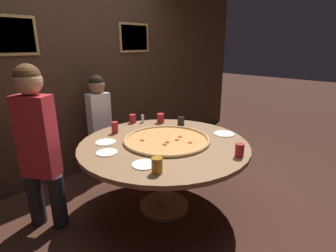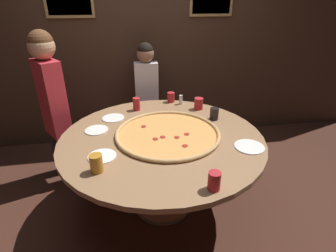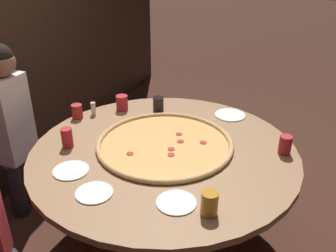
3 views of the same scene
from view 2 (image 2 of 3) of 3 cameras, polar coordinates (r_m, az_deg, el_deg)
The scene contains 17 objects.
ground_plane at distance 2.59m, azimuth -1.17°, elevation -16.69°, with size 24.00×24.00×0.00m, color #422319.
back_wall at distance 3.34m, azimuth -5.20°, elevation 18.36°, with size 6.40×0.08×2.60m.
dining_table at distance 2.21m, azimuth -1.32°, elevation -4.93°, with size 1.66×1.66×0.74m.
giant_pizza at distance 2.16m, azimuth -0.05°, elevation -1.56°, with size 0.87×0.87×0.03m.
drink_cup_far_right at distance 2.45m, azimuth 10.02°, elevation 2.64°, with size 0.08×0.08×0.11m, color black.
drink_cup_near_right at distance 2.66m, azimuth 6.68°, elevation 4.87°, with size 0.09×0.09×0.11m, color #B22328.
drink_cup_near_left at distance 1.77m, azimuth -15.35°, elevation -7.86°, with size 0.08×0.08×0.12m, color #BC7A23.
drink_cup_by_shaker at distance 2.64m, azimuth -6.87°, elevation 4.77°, with size 0.07×0.07×0.13m, color #B22328.
drink_cup_beside_pizza at distance 2.83m, azimuth 0.66°, elevation 6.29°, with size 0.08×0.08×0.10m, color #B22328.
drink_cup_far_left at distance 1.59m, azimuth 10.02°, elevation -11.69°, with size 0.08×0.08×0.12m, color #B22328.
white_plate_beside_cup at distance 2.08m, azimuth 17.28°, elevation -4.32°, with size 0.23×0.23×0.01m, color white.
white_plate_left_side at distance 2.51m, azimuth -11.83°, elevation 1.72°, with size 0.20×0.20×0.01m, color white.
white_plate_near_front at distance 1.94m, azimuth -14.16°, elevation -6.40°, with size 0.20×0.20×0.01m, color white.
white_plate_far_back at distance 2.31m, azimuth -15.29°, elevation -0.86°, with size 0.20×0.20×0.01m, color white.
condiment_shaker at distance 2.78m, azimuth 2.80°, elevation 5.76°, with size 0.04×0.04×0.10m.
diner_side_right at distance 3.19m, azimuth -4.65°, elevation 7.57°, with size 0.33×0.20×1.31m.
diner_far_right at distance 2.73m, azimuth -23.74°, elevation 4.77°, with size 0.32×0.39×1.52m.
Camera 2 is at (-0.26, -1.87, 1.77)m, focal length 28.00 mm.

